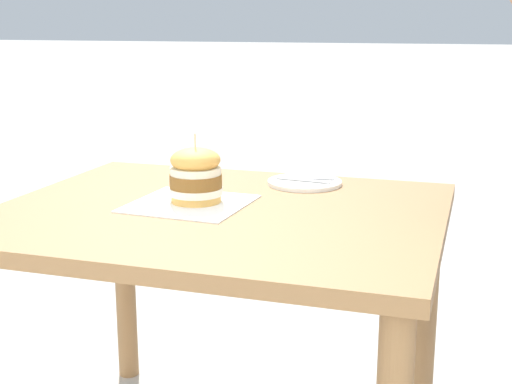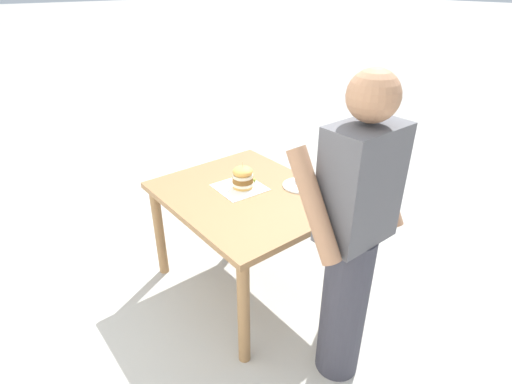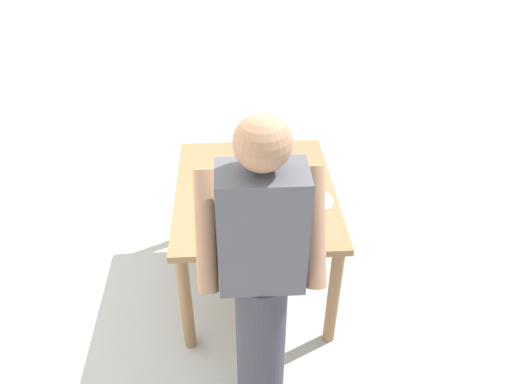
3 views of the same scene
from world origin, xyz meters
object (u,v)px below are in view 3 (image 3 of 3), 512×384
patio_table (255,204)px  sandwich (259,171)px  diner_across_table (261,280)px  side_plate_with_forks (314,201)px  pickle_spear (272,177)px

patio_table → sandwich: bearing=-111.1°
diner_across_table → patio_table: bearing=-91.4°
sandwich → diner_across_table: size_ratio=0.11×
patio_table → sandwich: (-0.03, -0.08, 0.19)m
patio_table → diner_across_table: size_ratio=0.68×
sandwich → side_plate_with_forks: (-0.30, 0.22, -0.07)m
side_plate_with_forks → diner_across_table: (0.36, 0.73, 0.12)m
patio_table → pickle_spear: bearing=-137.7°
patio_table → diner_across_table: (0.02, 0.87, 0.24)m
diner_across_table → pickle_spear: bearing=-97.5°
sandwich → diner_across_table: 0.95m
pickle_spear → patio_table: bearing=42.3°
pickle_spear → side_plate_with_forks: pickle_spear is taller
patio_table → sandwich: 0.21m
side_plate_with_forks → patio_table: bearing=-23.4°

